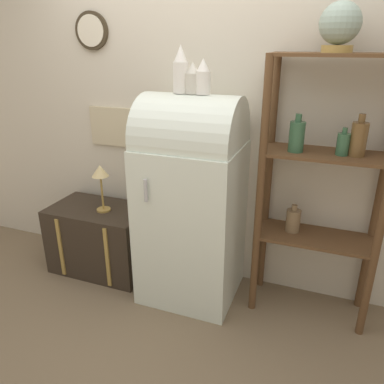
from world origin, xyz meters
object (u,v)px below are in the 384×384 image
object	(u,v)px
globe	(340,25)
desk_lamp	(100,176)
suitcase_trunk	(101,238)
vase_right	(203,78)
vase_left	(181,71)
vase_center	(193,79)
refrigerator	(191,198)

from	to	relation	value
globe	desk_lamp	size ratio (longest dim) A/B	0.70
suitcase_trunk	vase_right	world-z (taller)	vase_right
vase_left	vase_right	distance (m)	0.16
suitcase_trunk	vase_center	size ratio (longest dim) A/B	4.13
suitcase_trunk	desk_lamp	size ratio (longest dim) A/B	2.09
vase_right	suitcase_trunk	bearing A→B (deg)	178.06
refrigerator	vase_right	world-z (taller)	vase_right
suitcase_trunk	vase_center	distance (m)	1.57
refrigerator	vase_center	world-z (taller)	vase_center
refrigerator	vase_center	distance (m)	0.82
suitcase_trunk	globe	bearing A→B (deg)	2.66
desk_lamp	vase_left	bearing A→B (deg)	-0.39
suitcase_trunk	desk_lamp	bearing A→B (deg)	-18.14
vase_center	desk_lamp	bearing A→B (deg)	179.76
vase_right	vase_left	bearing A→B (deg)	179.06
refrigerator	vase_center	xyz separation A→B (m)	(0.01, 0.00, 0.82)
suitcase_trunk	desk_lamp	xyz separation A→B (m)	(0.07, -0.02, 0.58)
refrigerator	globe	world-z (taller)	globe
suitcase_trunk	vase_right	distance (m)	1.61
vase_left	refrigerator	bearing A→B (deg)	0.39
refrigerator	vase_right	xyz separation A→B (m)	(0.08, -0.00, 0.83)
refrigerator	desk_lamp	bearing A→B (deg)	179.68
suitcase_trunk	vase_center	bearing A→B (deg)	-1.84
suitcase_trunk	vase_left	xyz separation A→B (m)	(0.76, -0.03, 1.37)
vase_right	desk_lamp	size ratio (longest dim) A/B	0.57
refrigerator	vase_right	size ratio (longest dim) A/B	7.00
vase_right	globe	bearing A→B (deg)	8.10
refrigerator	suitcase_trunk	distance (m)	0.97
suitcase_trunk	vase_left	world-z (taller)	vase_left
refrigerator	vase_left	size ratio (longest dim) A/B	5.13
globe	vase_left	world-z (taller)	globe
vase_left	desk_lamp	world-z (taller)	vase_left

